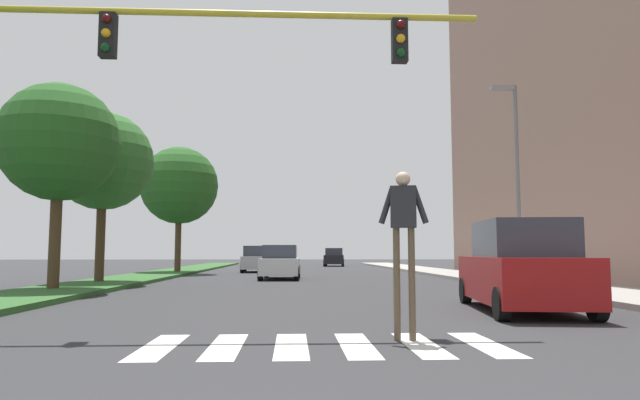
{
  "coord_description": "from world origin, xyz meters",
  "views": [
    {
      "loc": [
        -0.44,
        -1.65,
        1.29
      ],
      "look_at": [
        0.42,
        15.9,
        2.92
      ],
      "focal_mm": 31.51,
      "sensor_mm": 36.0,
      "label": 1
    }
  ],
  "objects_px": {
    "pedestrian_performer": "(404,227)",
    "sedan_midblock": "(280,263)",
    "tree_far": "(103,161)",
    "traffic_light_gantry": "(107,75)",
    "tree_mid": "(59,143)",
    "street_lamp_right": "(515,164)",
    "sedan_distant": "(256,260)",
    "tree_distant": "(179,186)",
    "suv_crossing": "(521,268)",
    "sedan_far_horizon": "(334,258)"
  },
  "relations": [
    {
      "from": "tree_distant",
      "to": "sedan_far_horizon",
      "type": "height_order",
      "value": "tree_distant"
    },
    {
      "from": "tree_distant",
      "to": "pedestrian_performer",
      "type": "height_order",
      "value": "tree_distant"
    },
    {
      "from": "traffic_light_gantry",
      "to": "sedan_distant",
      "type": "distance_m",
      "value": 27.4
    },
    {
      "from": "tree_mid",
      "to": "pedestrian_performer",
      "type": "height_order",
      "value": "tree_mid"
    },
    {
      "from": "tree_mid",
      "to": "suv_crossing",
      "type": "distance_m",
      "value": 14.57
    },
    {
      "from": "tree_mid",
      "to": "tree_far",
      "type": "bearing_deg",
      "value": 90.35
    },
    {
      "from": "tree_far",
      "to": "sedan_far_horizon",
      "type": "xyz_separation_m",
      "value": [
        11.51,
        29.72,
        -4.15
      ]
    },
    {
      "from": "sedan_far_horizon",
      "to": "sedan_midblock",
      "type": "bearing_deg",
      "value": -100.09
    },
    {
      "from": "suv_crossing",
      "to": "sedan_distant",
      "type": "bearing_deg",
      "value": 106.54
    },
    {
      "from": "suv_crossing",
      "to": "sedan_far_horizon",
      "type": "xyz_separation_m",
      "value": [
        -1.11,
        40.26,
        -0.15
      ]
    },
    {
      "from": "tree_mid",
      "to": "traffic_light_gantry",
      "type": "xyz_separation_m",
      "value": [
        4.32,
        -8.59,
        -0.44
      ]
    },
    {
      "from": "tree_mid",
      "to": "tree_distant",
      "type": "distance_m",
      "value": 15.56
    },
    {
      "from": "tree_mid",
      "to": "sedan_midblock",
      "type": "height_order",
      "value": "tree_mid"
    },
    {
      "from": "tree_far",
      "to": "street_lamp_right",
      "type": "bearing_deg",
      "value": -7.41
    },
    {
      "from": "street_lamp_right",
      "to": "sedan_far_horizon",
      "type": "distance_m",
      "value": 32.34
    },
    {
      "from": "tree_distant",
      "to": "sedan_far_horizon",
      "type": "bearing_deg",
      "value": 59.96
    },
    {
      "from": "tree_far",
      "to": "tree_distant",
      "type": "height_order",
      "value": "tree_distant"
    },
    {
      "from": "suv_crossing",
      "to": "sedan_distant",
      "type": "relative_size",
      "value": 1.16
    },
    {
      "from": "street_lamp_right",
      "to": "sedan_far_horizon",
      "type": "relative_size",
      "value": 1.66
    },
    {
      "from": "tree_far",
      "to": "suv_crossing",
      "type": "height_order",
      "value": "tree_far"
    },
    {
      "from": "tree_distant",
      "to": "sedan_far_horizon",
      "type": "xyz_separation_m",
      "value": [
        10.71,
        18.51,
        -4.5
      ]
    },
    {
      "from": "sedan_far_horizon",
      "to": "pedestrian_performer",
      "type": "bearing_deg",
      "value": -92.92
    },
    {
      "from": "street_lamp_right",
      "to": "sedan_far_horizon",
      "type": "xyz_separation_m",
      "value": [
        -4.5,
        31.8,
        -3.82
      ]
    },
    {
      "from": "pedestrian_performer",
      "to": "sedan_midblock",
      "type": "bearing_deg",
      "value": 96.67
    },
    {
      "from": "sedan_distant",
      "to": "sedan_far_horizon",
      "type": "xyz_separation_m",
      "value": [
        6.24,
        15.49,
        -0.01
      ]
    },
    {
      "from": "tree_mid",
      "to": "street_lamp_right",
      "type": "xyz_separation_m",
      "value": [
        15.98,
        2.25,
        -0.23
      ]
    },
    {
      "from": "sedan_midblock",
      "to": "tree_far",
      "type": "bearing_deg",
      "value": -146.85
    },
    {
      "from": "suv_crossing",
      "to": "sedan_distant",
      "type": "height_order",
      "value": "suv_crossing"
    },
    {
      "from": "tree_distant",
      "to": "pedestrian_performer",
      "type": "bearing_deg",
      "value": -71.72
    },
    {
      "from": "tree_far",
      "to": "sedan_distant",
      "type": "distance_m",
      "value": 15.72
    },
    {
      "from": "tree_far",
      "to": "sedan_distant",
      "type": "xyz_separation_m",
      "value": [
        5.26,
        14.23,
        -4.14
      ]
    },
    {
      "from": "street_lamp_right",
      "to": "sedan_far_horizon",
      "type": "height_order",
      "value": "street_lamp_right"
    },
    {
      "from": "tree_mid",
      "to": "tree_distant",
      "type": "relative_size",
      "value": 0.89
    },
    {
      "from": "street_lamp_right",
      "to": "tree_distant",
      "type": "bearing_deg",
      "value": 138.87
    },
    {
      "from": "street_lamp_right",
      "to": "pedestrian_performer",
      "type": "distance_m",
      "value": 14.36
    },
    {
      "from": "tree_mid",
      "to": "street_lamp_right",
      "type": "bearing_deg",
      "value": 8.02
    },
    {
      "from": "suv_crossing",
      "to": "sedan_midblock",
      "type": "bearing_deg",
      "value": 110.23
    },
    {
      "from": "sedan_midblock",
      "to": "pedestrian_performer",
      "type": "bearing_deg",
      "value": -83.33
    },
    {
      "from": "street_lamp_right",
      "to": "suv_crossing",
      "type": "bearing_deg",
      "value": -111.84
    },
    {
      "from": "tree_distant",
      "to": "suv_crossing",
      "type": "height_order",
      "value": "tree_distant"
    },
    {
      "from": "sedan_midblock",
      "to": "sedan_distant",
      "type": "bearing_deg",
      "value": 100.45
    },
    {
      "from": "tree_far",
      "to": "pedestrian_performer",
      "type": "relative_size",
      "value": 2.72
    },
    {
      "from": "tree_mid",
      "to": "street_lamp_right",
      "type": "height_order",
      "value": "street_lamp_right"
    },
    {
      "from": "tree_mid",
      "to": "tree_far",
      "type": "distance_m",
      "value": 4.34
    },
    {
      "from": "suv_crossing",
      "to": "sedan_midblock",
      "type": "height_order",
      "value": "suv_crossing"
    },
    {
      "from": "tree_far",
      "to": "pedestrian_performer",
      "type": "distance_m",
      "value": 17.44
    },
    {
      "from": "tree_distant",
      "to": "suv_crossing",
      "type": "bearing_deg",
      "value": -61.47
    },
    {
      "from": "street_lamp_right",
      "to": "sedan_distant",
      "type": "bearing_deg",
      "value": 123.38
    },
    {
      "from": "tree_far",
      "to": "tree_distant",
      "type": "xyz_separation_m",
      "value": [
        0.8,
        11.2,
        0.36
      ]
    },
    {
      "from": "tree_far",
      "to": "traffic_light_gantry",
      "type": "xyz_separation_m",
      "value": [
        4.34,
        -12.93,
        -0.54
      ]
    }
  ]
}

